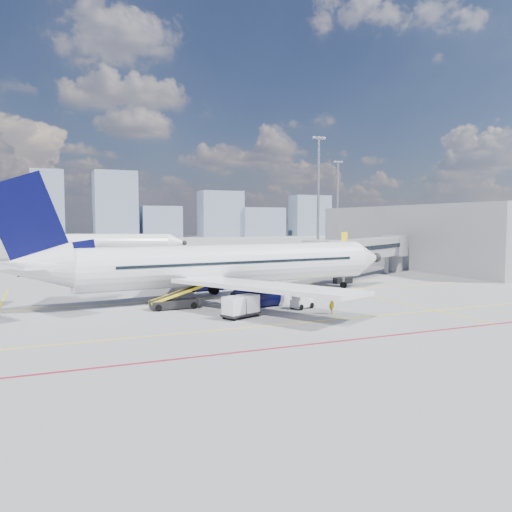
{
  "coord_description": "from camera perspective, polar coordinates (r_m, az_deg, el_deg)",
  "views": [
    {
      "loc": [
        -16.23,
        -38.34,
        7.53
      ],
      "look_at": [
        3.57,
        8.14,
        4.0
      ],
      "focal_mm": 35.0,
      "sensor_mm": 36.0,
      "label": 1
    }
  ],
  "objects": [
    {
      "name": "ramp_worker",
      "position": [
        41.21,
        8.7,
        -5.22
      ],
      "size": [
        0.67,
        0.82,
        1.93
      ],
      "primitive_type": "imported",
      "rotation": [
        0.0,
        0.0,
        1.22
      ],
      "color": "yellow",
      "rests_on": "ground"
    },
    {
      "name": "belt_loader",
      "position": [
        43.64,
        -9.15,
        -5.17
      ],
      "size": [
        5.82,
        1.66,
        2.37
      ],
      "rotation": [
        0.0,
        0.0,
        0.02
      ],
      "color": "black",
      "rests_on": "ground"
    },
    {
      "name": "floodlight_mast_ne",
      "position": [
        108.12,
        7.13,
        7.18
      ],
      "size": [
        3.2,
        0.61,
        25.45
      ],
      "color": "gray",
      "rests_on": "ground"
    },
    {
      "name": "jet_bridge",
      "position": [
        68.17,
        12.63,
        0.71
      ],
      "size": [
        23.55,
        15.78,
        6.3
      ],
      "color": "gray",
      "rests_on": "ground"
    },
    {
      "name": "ground",
      "position": [
        42.31,
        -0.13,
        -6.26
      ],
      "size": [
        420.0,
        420.0,
        0.0
      ],
      "primitive_type": "plane",
      "color": "gray",
      "rests_on": "ground"
    },
    {
      "name": "floodlight_mast_far",
      "position": [
        152.01,
        9.31,
        6.23
      ],
      "size": [
        3.2,
        0.61,
        25.45
      ],
      "color": "gray",
      "rests_on": "ground"
    },
    {
      "name": "baggage_tug",
      "position": [
        43.35,
        5.18,
        -5.16
      ],
      "size": [
        2.2,
        1.78,
        1.34
      ],
      "rotation": [
        0.0,
        0.0,
        0.37
      ],
      "color": "white",
      "rests_on": "ground"
    },
    {
      "name": "main_aircraft",
      "position": [
        48.54,
        -4.45,
        -1.11
      ],
      "size": [
        40.71,
        35.42,
        11.89
      ],
      "rotation": [
        0.0,
        0.0,
        0.09
      ],
      "color": "white",
      "rests_on": "ground"
    },
    {
      "name": "cargo_dolly",
      "position": [
        39.11,
        -1.73,
        -5.69
      ],
      "size": [
        3.45,
        2.52,
        1.73
      ],
      "rotation": [
        0.0,
        0.0,
        0.4
      ],
      "color": "black",
      "rests_on": "ground"
    },
    {
      "name": "second_aircraft",
      "position": [
        103.39,
        -18.04,
        1.42
      ],
      "size": [
        34.2,
        28.84,
        10.73
      ],
      "rotation": [
        0.0,
        0.0,
        -0.43
      ],
      "color": "white",
      "rests_on": "ground"
    },
    {
      "name": "terminal_block",
      "position": [
        85.45,
        18.06,
        2.1
      ],
      "size": [
        10.0,
        42.0,
        10.0
      ],
      "color": "gray",
      "rests_on": "ground"
    },
    {
      "name": "apron_markings",
      "position": [
        38.56,
        1.36,
        -7.26
      ],
      "size": [
        90.0,
        35.12,
        0.01
      ],
      "color": "yellow",
      "rests_on": "ground"
    },
    {
      "name": "distant_skyline",
      "position": [
        228.58,
        -20.73,
        4.74
      ],
      "size": [
        255.69,
        14.87,
        29.45
      ],
      "color": "slate",
      "rests_on": "ground"
    }
  ]
}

